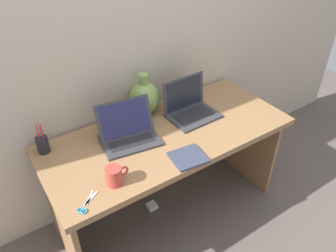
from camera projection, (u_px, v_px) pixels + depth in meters
The scene contains 11 objects.
ground_plane at pixel (168, 209), 2.41m from camera, with size 6.00×6.00×0.00m, color #564C47.
back_wall at pixel (133, 35), 1.96m from camera, with size 4.40×0.04×2.40m, color #BCAD99.
desk at pixel (168, 151), 2.08m from camera, with size 1.53×0.67×0.70m.
laptop_left at pixel (128, 130), 1.91m from camera, with size 0.36×0.29×0.22m.
laptop_right at pixel (189, 105), 2.13m from camera, with size 0.32×0.25×0.24m.
green_vase at pixel (144, 97), 2.11m from camera, with size 0.20×0.20×0.28m.
notebook_stack at pixel (188, 157), 1.80m from camera, with size 0.18×0.17×0.01m, color #33384C.
coffee_mug at pixel (114, 176), 1.62m from camera, with size 0.12×0.08×0.10m.
pen_cup at pixel (43, 144), 1.82m from camera, with size 0.07×0.07×0.19m.
scissors at pixel (85, 206), 1.53m from camera, with size 0.13×0.12×0.01m.
power_brick at pixel (152, 206), 2.41m from camera, with size 0.07×0.07×0.03m, color white.
Camera 1 is at (-0.88, -1.32, 1.91)m, focal length 35.15 mm.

